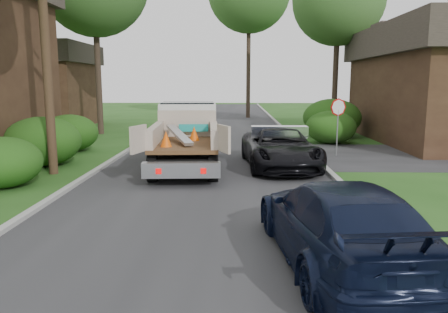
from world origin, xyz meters
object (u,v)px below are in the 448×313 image
utility_pole (44,20)px  flatbed_truck (187,132)px  black_pickup (280,148)px  stop_sign (338,115)px  house_left_far (38,84)px  navy_suv (339,223)px

utility_pole → flatbed_truck: size_ratio=1.57×
flatbed_truck → black_pickup: (3.51, -0.53, -0.54)m
stop_sign → house_left_far: size_ratio=0.33×
utility_pole → flatbed_truck: utility_pole is taller
black_pickup → house_left_far: bearing=131.4°
stop_sign → house_left_far: (-18.70, 13.00, 1.27)m
black_pickup → flatbed_truck: bearing=167.3°
stop_sign → house_left_far: bearing=145.2°
utility_pole → flatbed_truck: bearing=22.8°
black_pickup → navy_suv: size_ratio=1.04×
utility_pole → black_pickup: 9.21m
utility_pole → navy_suv: utility_pole is taller
house_left_far → flatbed_truck: size_ratio=1.19×
stop_sign → navy_suv: bearing=-102.7°
black_pickup → navy_suv: 8.83m
utility_pole → black_pickup: utility_pole is taller
black_pickup → navy_suv: bearing=-93.4°
utility_pole → black_pickup: bearing=9.6°
house_left_far → black_pickup: (15.98, -15.67, -2.31)m
utility_pole → black_pickup: size_ratio=1.87×
house_left_far → flatbed_truck: bearing=-50.5°
house_left_far → utility_pole: bearing=-64.8°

